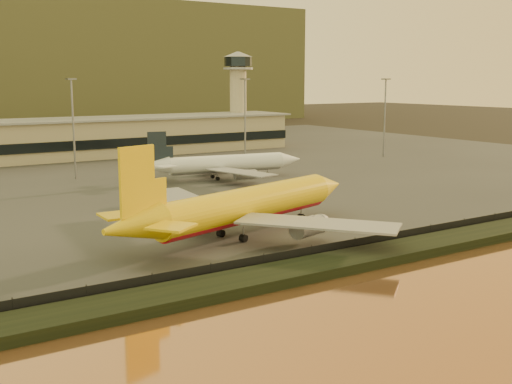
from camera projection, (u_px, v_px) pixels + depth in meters
ground at (291, 238)px, 103.57m from camera, size 900.00×900.00×0.00m
embankment at (363, 258)px, 89.40m from camera, size 320.00×7.00×1.40m
tarmac at (94, 169)px, 182.05m from camera, size 320.00×220.00×0.20m
perimeter_fence at (344, 248)px, 92.61m from camera, size 300.00×0.05×2.20m
terminal_building at (15, 142)px, 198.45m from camera, size 202.00×25.00×12.60m
control_tower at (238, 89)px, 245.57m from camera, size 11.20×11.20×35.50m
apron_light_masts at (172, 116)px, 170.86m from camera, size 152.20×12.20×25.40m
dhl_cargo_jet at (244, 206)px, 103.47m from camera, size 53.98×51.61×16.40m
white_narrowbody_jet at (224, 164)px, 163.65m from camera, size 43.92×42.41×12.64m
gse_vehicle_yellow at (288, 197)px, 133.73m from camera, size 4.39×2.38×1.89m
gse_vehicle_white at (144, 201)px, 129.38m from camera, size 4.63×3.49×1.90m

